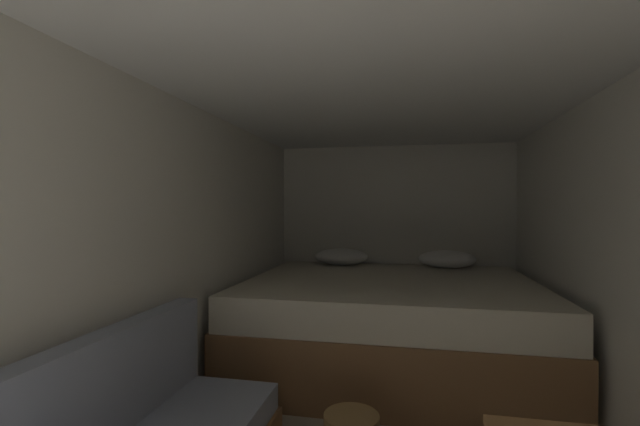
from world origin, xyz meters
TOP-DOWN VIEW (x-y plane):
  - wall_back at (0.00, 4.29)m, footprint 2.59×0.05m
  - wall_left at (-1.27, 1.82)m, footprint 0.05×4.88m
  - ceiling_slab at (0.00, 1.82)m, footprint 2.59×4.88m
  - bed at (0.00, 3.23)m, footprint 2.37×2.00m

SIDE VIEW (x-z plane):
  - bed at x=0.00m, z-range -0.08..0.83m
  - wall_back at x=0.00m, z-range 0.00..2.02m
  - wall_left at x=-1.27m, z-range 0.00..2.02m
  - ceiling_slab at x=0.00m, z-range 2.02..2.07m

